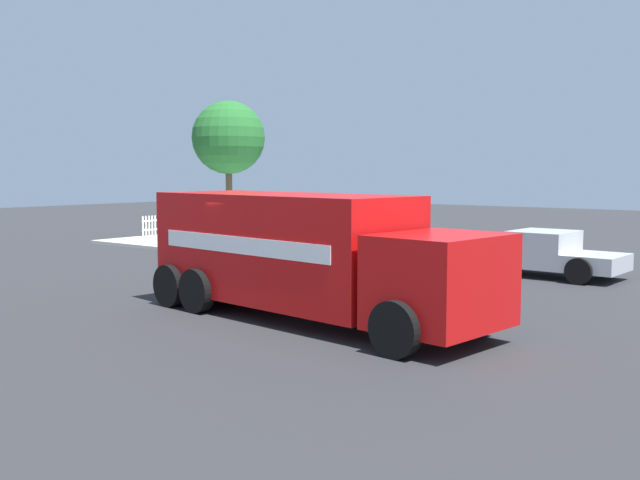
# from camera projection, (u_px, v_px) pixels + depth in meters

# --- Properties ---
(ground_plane) EXTENTS (100.00, 100.00, 0.00)m
(ground_plane) POSITION_uv_depth(u_px,v_px,m) (285.00, 313.00, 16.16)
(ground_plane) COLOR #2B2B2D
(sidewalk_corner_near) EXTENTS (10.40, 10.40, 0.14)m
(sidewalk_corner_near) POSITION_uv_depth(u_px,v_px,m) (257.00, 240.00, 32.71)
(sidewalk_corner_near) COLOR beige
(sidewalk_corner_near) RESTS_ON ground
(delivery_truck) EXTENTS (3.60, 8.49, 2.68)m
(delivery_truck) POSITION_uv_depth(u_px,v_px,m) (306.00, 254.00, 15.40)
(delivery_truck) COLOR red
(delivery_truck) RESTS_ON ground
(pickup_silver) EXTENTS (2.39, 5.26, 1.38)m
(pickup_silver) POSITION_uv_depth(u_px,v_px,m) (537.00, 252.00, 22.00)
(pickup_silver) COLOR #B7BABF
(pickup_silver) RESTS_ON ground
(pedestrian_near_corner) EXTENTS (0.35, 0.48, 1.60)m
(pedestrian_near_corner) POSITION_uv_depth(u_px,v_px,m) (173.00, 219.00, 32.48)
(pedestrian_near_corner) COLOR #4C4C51
(pedestrian_near_corner) RESTS_ON sidewalk_corner_near
(pedestrian_crossing) EXTENTS (0.30, 0.52, 1.76)m
(pedestrian_crossing) POSITION_uv_depth(u_px,v_px,m) (228.00, 221.00, 29.43)
(pedestrian_crossing) COLOR #4C4C51
(pedestrian_crossing) RESTS_ON sidewalk_corner_near
(picket_fence_run) EXTENTS (5.14, 0.05, 0.95)m
(picket_fence_run) POSITION_uv_depth(u_px,v_px,m) (184.00, 223.00, 35.69)
(picket_fence_run) COLOR silver
(picket_fence_run) RESTS_ON sidewalk_corner_near
(shade_tree_near) EXTENTS (3.55, 3.55, 6.45)m
(shade_tree_near) POSITION_uv_depth(u_px,v_px,m) (228.00, 138.00, 34.96)
(shade_tree_near) COLOR brown
(shade_tree_near) RESTS_ON sidewalk_corner_near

